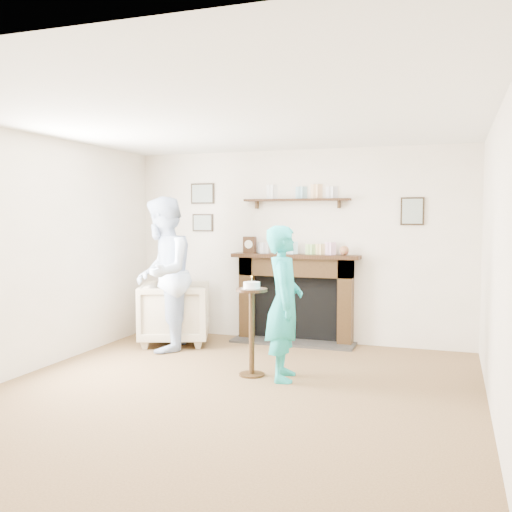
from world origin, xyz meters
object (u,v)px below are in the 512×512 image
at_px(armchair, 176,343).
at_px(pedestal_table, 252,314).
at_px(woman, 284,379).
at_px(man, 164,350).

relative_size(armchair, pedestal_table, 0.84).
xyz_separation_m(woman, pedestal_table, (-0.35, 0.01, 0.64)).
bearing_deg(woman, armchair, 45.74).
height_order(armchair, woman, woman).
bearing_deg(armchair, man, 163.12).
xyz_separation_m(armchair, woman, (1.77, -1.10, 0.00)).
distance_m(man, pedestal_table, 1.69).
height_order(man, pedestal_table, pedestal_table).
xyz_separation_m(armchair, man, (0.03, -0.38, 0.00)).
relative_size(armchair, man, 0.46).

